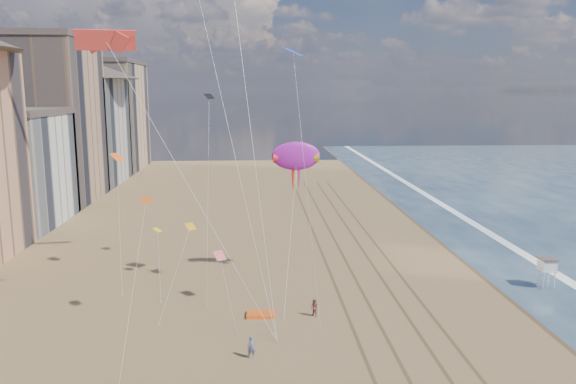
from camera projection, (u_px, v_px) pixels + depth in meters
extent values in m
plane|color=#42301E|center=(473.00, 243.00, 72.91)|extent=(260.00, 260.00, 0.00)
plane|color=white|center=(505.00, 242.00, 73.15)|extent=(260.00, 260.00, 0.00)
cube|color=brown|center=(329.00, 270.00, 61.95)|extent=(0.28, 120.00, 0.01)
cube|color=brown|center=(350.00, 269.00, 62.09)|extent=(0.28, 120.00, 0.01)
cube|color=brown|center=(375.00, 269.00, 62.25)|extent=(0.28, 120.00, 0.01)
cube|color=brown|center=(395.00, 268.00, 62.37)|extent=(0.28, 120.00, 0.01)
cube|color=silver|center=(10.00, 171.00, 81.67)|extent=(14.00, 18.00, 16.00)
cube|color=#473D38|center=(4.00, 112.00, 80.16)|extent=(14.28, 18.36, 1.00)
cube|color=tan|center=(45.00, 123.00, 98.23)|extent=(16.00, 20.00, 28.00)
cube|color=#473D38|center=(39.00, 37.00, 95.66)|extent=(16.32, 20.40, 1.00)
cube|color=#BCB2A3|center=(83.00, 132.00, 118.45)|extent=(15.00, 22.00, 22.00)
cone|color=#473D38|center=(79.00, 68.00, 116.11)|extent=(34.22, 34.22, 4.40)
cube|color=tan|center=(108.00, 117.00, 139.68)|extent=(16.00, 24.00, 26.00)
cube|color=#473D38|center=(104.00, 62.00, 137.29)|extent=(16.32, 24.48, 1.00)
cylinder|color=silver|center=(543.00, 281.00, 55.66)|extent=(0.11, 0.11, 1.69)
cylinder|color=silver|center=(554.00, 281.00, 55.72)|extent=(0.11, 0.11, 1.69)
cylinder|color=silver|center=(538.00, 278.00, 56.76)|extent=(0.11, 0.11, 1.69)
cylinder|color=silver|center=(548.00, 277.00, 56.83)|extent=(0.11, 0.11, 1.69)
cube|color=silver|center=(547.00, 270.00, 56.07)|extent=(1.50, 1.50, 0.11)
cube|color=silver|center=(547.00, 264.00, 55.97)|extent=(1.41, 1.41, 1.03)
cube|color=#473D38|center=(548.00, 259.00, 55.86)|extent=(1.69, 1.69, 0.09)
cube|color=#EC5213|center=(261.00, 314.00, 49.19)|extent=(2.53, 1.65, 0.28)
ellipsoid|color=#A419A6|center=(296.00, 156.00, 57.38)|extent=(4.71, 0.88, 2.80)
cone|color=red|center=(280.00, 158.00, 57.33)|extent=(1.26, 1.05, 1.05)
cone|color=yellow|center=(312.00, 158.00, 57.51)|extent=(1.26, 1.05, 1.05)
cylinder|color=silver|center=(290.00, 236.00, 52.98)|extent=(0.03, 0.03, 16.54)
imported|color=slate|center=(252.00, 347.00, 41.27)|extent=(0.70, 0.51, 1.78)
imported|color=#914A4A|center=(314.00, 308.00, 48.92)|extent=(0.97, 0.98, 1.60)
cube|color=red|center=(105.00, 40.00, 43.38)|extent=(4.62, 1.55, 1.58)
plane|color=black|center=(209.00, 96.00, 58.27)|extent=(1.43, 1.39, 0.54)
plane|color=yellow|center=(157.00, 230.00, 58.95)|extent=(1.15, 1.18, 0.34)
plane|color=#C74A12|center=(146.00, 200.00, 45.35)|extent=(1.51, 1.49, 0.43)
plane|color=blue|center=(293.00, 52.00, 49.13)|extent=(2.21, 2.27, 0.72)
plane|color=#FF5715|center=(117.00, 157.00, 57.83)|extent=(1.66, 1.72, 0.73)
plane|color=#F15D62|center=(220.00, 256.00, 51.88)|extent=(1.53, 1.45, 0.68)
plane|color=orange|center=(191.00, 226.00, 57.76)|extent=(1.55, 1.50, 0.56)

